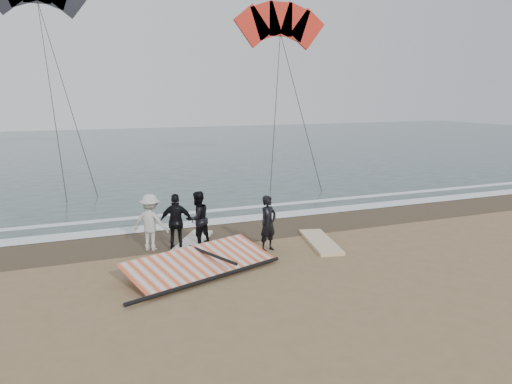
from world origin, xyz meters
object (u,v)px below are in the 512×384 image
Objects in this scene: board_white at (320,242)px; man_main at (268,223)px; sail_rig at (197,264)px; board_cream at (192,242)px.

man_main is at bearing -165.21° from board_white.
man_main is at bearing 20.91° from sail_rig.
man_main is 2.54m from board_cream.
man_main is 1.95m from board_white.
board_white is (1.79, 0.02, -0.77)m from man_main.
board_white is at bearing 10.65° from board_cream.
board_cream is (-3.68, 1.48, -0.00)m from board_white.
sail_rig is (-4.22, -0.95, 0.14)m from board_white.
board_cream is at bearing 77.41° from sail_rig.
board_white and board_cream have the same top height.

